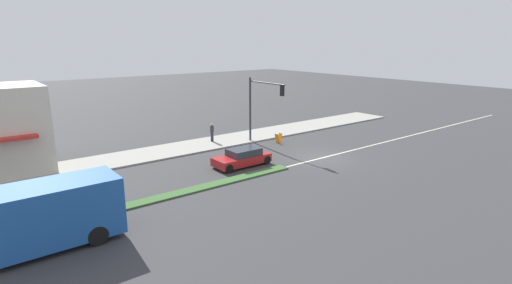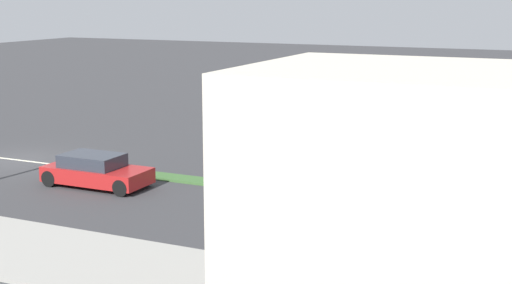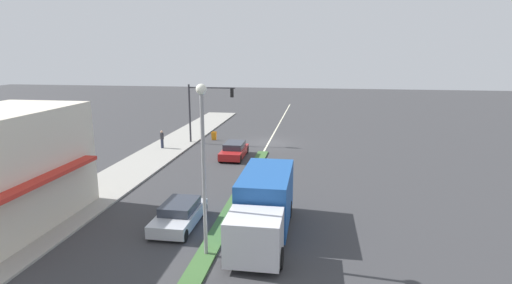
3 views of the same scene
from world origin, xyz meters
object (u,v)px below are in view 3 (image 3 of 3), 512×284
street_lamp (203,149)px  pedestrian (162,139)px  traffic_signal_main (204,104)px  delivery_truck (264,205)px  warning_aframe_sign (214,136)px  sedan_silver (179,214)px  hatchback_red (234,150)px

street_lamp → pedestrian: street_lamp is taller
street_lamp → pedestrian: 20.97m
traffic_signal_main → street_lamp: size_ratio=0.76×
delivery_truck → warning_aframe_sign: bearing=-69.0°
traffic_signal_main → street_lamp: bearing=106.0°
sedan_silver → hatchback_red: size_ratio=0.99×
pedestrian → delivery_truck: delivery_truck is taller
delivery_truck → sedan_silver: size_ratio=1.83×
street_lamp → warning_aframe_sign: size_ratio=8.80×
pedestrian → hatchback_red: size_ratio=0.39×
traffic_signal_main → pedestrian: (3.19, 2.92, -2.93)m
street_lamp → pedestrian: (9.31, -18.40, -3.81)m
warning_aframe_sign → traffic_signal_main: bearing=74.1°
traffic_signal_main → sedan_silver: 19.20m
traffic_signal_main → hatchback_red: size_ratio=1.34×
sedan_silver → traffic_signal_main: bearing=-78.0°
pedestrian → hatchback_red: pedestrian is taller
sedan_silver → hatchback_red: (0.00, -13.73, 0.02)m
hatchback_red → traffic_signal_main: bearing=-50.5°
street_lamp → pedestrian: bearing=-63.2°
pedestrian → warning_aframe_sign: bearing=-128.5°
street_lamp → hatchback_red: (2.20, -16.55, -4.17)m
hatchback_red → street_lamp: bearing=97.6°
sedan_silver → hatchback_red: bearing=-90.0°
traffic_signal_main → delivery_truck: bearing=113.9°
warning_aframe_sign → delivery_truck: bearing=111.0°
warning_aframe_sign → sedan_silver: sedan_silver is taller
street_lamp → delivery_truck: size_ratio=0.98×
warning_aframe_sign → sedan_silver: bearing=99.7°
street_lamp → sedan_silver: size_ratio=1.79×
hatchback_red → warning_aframe_sign: bearing=-61.9°
traffic_signal_main → sedan_silver: traffic_signal_main is taller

